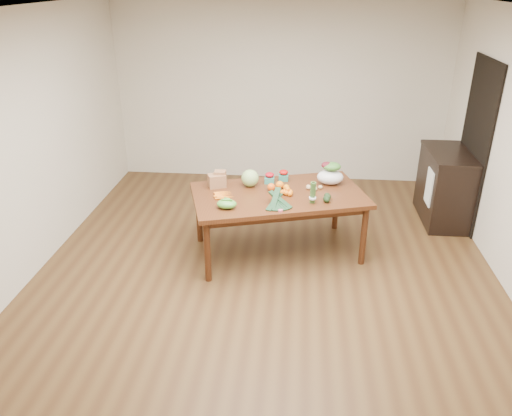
# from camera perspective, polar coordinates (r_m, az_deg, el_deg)

# --- Properties ---
(floor) EXTENTS (6.00, 6.00, 0.00)m
(floor) POSITION_cam_1_polar(r_m,az_deg,el_deg) (5.43, 1.01, -7.97)
(floor) COLOR #543A1C
(floor) RESTS_ON ground
(ceiling) EXTENTS (5.00, 6.00, 0.02)m
(ceiling) POSITION_cam_1_polar(r_m,az_deg,el_deg) (4.56, 1.28, 21.77)
(ceiling) COLOR white
(ceiling) RESTS_ON room_walls
(room_walls) EXTENTS (5.02, 6.02, 2.70)m
(room_walls) POSITION_cam_1_polar(r_m,az_deg,el_deg) (4.83, 1.13, 5.58)
(room_walls) COLOR beige
(room_walls) RESTS_ON floor
(dining_table) EXTENTS (2.11, 1.55, 0.75)m
(dining_table) POSITION_cam_1_polar(r_m,az_deg,el_deg) (5.74, 2.53, -1.74)
(dining_table) COLOR #4B2911
(dining_table) RESTS_ON floor
(doorway_dark) EXTENTS (0.02, 1.00, 2.10)m
(doorway_dark) POSITION_cam_1_polar(r_m,az_deg,el_deg) (6.79, 23.68, 6.58)
(doorway_dark) COLOR black
(doorway_dark) RESTS_ON floor
(cabinet) EXTENTS (0.52, 1.02, 0.94)m
(cabinet) POSITION_cam_1_polar(r_m,az_deg,el_deg) (6.94, 20.73, 2.33)
(cabinet) COLOR black
(cabinet) RESTS_ON floor
(dish_towel) EXTENTS (0.02, 0.28, 0.45)m
(dish_towel) POSITION_cam_1_polar(r_m,az_deg,el_deg) (6.62, 19.17, 2.26)
(dish_towel) COLOR white
(dish_towel) RESTS_ON cabinet
(paper_bag) EXTENTS (0.31, 0.28, 0.18)m
(paper_bag) POSITION_cam_1_polar(r_m,az_deg,el_deg) (5.74, -4.51, 3.29)
(paper_bag) COLOR #966243
(paper_bag) RESTS_ON dining_table
(cabbage) EXTENTS (0.20, 0.20, 0.20)m
(cabbage) POSITION_cam_1_polar(r_m,az_deg,el_deg) (5.73, -0.68, 3.44)
(cabbage) COLOR #ADC973
(cabbage) RESTS_ON dining_table
(strawberry_basket_a) EXTENTS (0.14, 0.14, 0.10)m
(strawberry_basket_a) POSITION_cam_1_polar(r_m,az_deg,el_deg) (5.85, 1.55, 3.36)
(strawberry_basket_a) COLOR red
(strawberry_basket_a) RESTS_ON dining_table
(strawberry_basket_b) EXTENTS (0.14, 0.14, 0.10)m
(strawberry_basket_b) POSITION_cam_1_polar(r_m,az_deg,el_deg) (5.93, 3.17, 3.66)
(strawberry_basket_b) COLOR red
(strawberry_basket_b) RESTS_ON dining_table
(orange_a) EXTENTS (0.09, 0.09, 0.09)m
(orange_a) POSITION_cam_1_polar(r_m,az_deg,el_deg) (5.63, 1.74, 2.42)
(orange_a) COLOR #F6550F
(orange_a) RESTS_ON dining_table
(orange_b) EXTENTS (0.09, 0.09, 0.09)m
(orange_b) POSITION_cam_1_polar(r_m,az_deg,el_deg) (5.69, 2.73, 2.65)
(orange_b) COLOR orange
(orange_b) RESTS_ON dining_table
(orange_c) EXTENTS (0.07, 0.07, 0.07)m
(orange_c) POSITION_cam_1_polar(r_m,az_deg,el_deg) (5.65, 3.49, 2.36)
(orange_c) COLOR orange
(orange_c) RESTS_ON dining_table
(mandarin_cluster) EXTENTS (0.22, 0.22, 0.09)m
(mandarin_cluster) POSITION_cam_1_polar(r_m,az_deg,el_deg) (5.54, 3.64, 2.00)
(mandarin_cluster) COLOR #E1550D
(mandarin_cluster) RESTS_ON dining_table
(carrots) EXTENTS (0.27, 0.27, 0.03)m
(carrots) POSITION_cam_1_polar(r_m,az_deg,el_deg) (5.51, -3.73, 1.51)
(carrots) COLOR orange
(carrots) RESTS_ON dining_table
(snap_pea_bag) EXTENTS (0.21, 0.16, 0.09)m
(snap_pea_bag) POSITION_cam_1_polar(r_m,az_deg,el_deg) (5.21, -3.37, 0.47)
(snap_pea_bag) COLOR #4D9632
(snap_pea_bag) RESTS_ON dining_table
(kale_bunch) EXTENTS (0.42, 0.48, 0.16)m
(kale_bunch) POSITION_cam_1_polar(r_m,az_deg,el_deg) (5.21, 2.56, 0.88)
(kale_bunch) COLOR black
(kale_bunch) RESTS_ON dining_table
(asparagus_bundle) EXTENTS (0.11, 0.13, 0.26)m
(asparagus_bundle) POSITION_cam_1_polar(r_m,az_deg,el_deg) (5.31, 6.52, 1.76)
(asparagus_bundle) COLOR #427A38
(asparagus_bundle) RESTS_ON dining_table
(potato_a) EXTENTS (0.06, 0.05, 0.05)m
(potato_a) POSITION_cam_1_polar(r_m,az_deg,el_deg) (5.70, 6.05, 2.35)
(potato_a) COLOR tan
(potato_a) RESTS_ON dining_table
(potato_b) EXTENTS (0.06, 0.05, 0.05)m
(potato_b) POSITION_cam_1_polar(r_m,az_deg,el_deg) (5.67, 6.73, 2.20)
(potato_b) COLOR tan
(potato_b) RESTS_ON dining_table
(potato_c) EXTENTS (0.05, 0.04, 0.04)m
(potato_c) POSITION_cam_1_polar(r_m,az_deg,el_deg) (5.74, 6.71, 2.44)
(potato_c) COLOR tan
(potato_c) RESTS_ON dining_table
(potato_d) EXTENTS (0.05, 0.04, 0.04)m
(potato_d) POSITION_cam_1_polar(r_m,az_deg,el_deg) (5.74, 6.00, 2.48)
(potato_d) COLOR tan
(potato_d) RESTS_ON dining_table
(potato_e) EXTENTS (0.05, 0.05, 0.04)m
(potato_e) POSITION_cam_1_polar(r_m,az_deg,el_deg) (5.73, 7.37, 2.38)
(potato_e) COLOR tan
(potato_e) RESTS_ON dining_table
(avocado_a) EXTENTS (0.09, 0.12, 0.07)m
(avocado_a) POSITION_cam_1_polar(r_m,az_deg,el_deg) (5.40, 8.05, 1.00)
(avocado_a) COLOR black
(avocado_a) RESTS_ON dining_table
(avocado_b) EXTENTS (0.10, 0.12, 0.07)m
(avocado_b) POSITION_cam_1_polar(r_m,az_deg,el_deg) (5.46, 8.17, 1.33)
(avocado_b) COLOR black
(avocado_b) RESTS_ON dining_table
(salad_bag) EXTENTS (0.36, 0.31, 0.24)m
(salad_bag) POSITION_cam_1_polar(r_m,az_deg,el_deg) (5.85, 8.50, 3.82)
(salad_bag) COLOR white
(salad_bag) RESTS_ON dining_table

